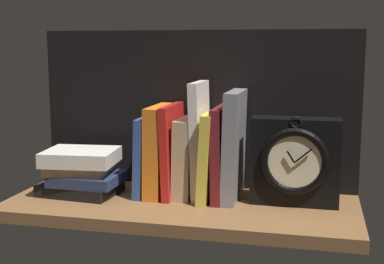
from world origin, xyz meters
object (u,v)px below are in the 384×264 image
Objects in this scene: book_red_requiem at (173,150)px; book_yellow_seinlanguage at (210,155)px; book_orange_pandolfini at (160,150)px; book_maroon_dawkins at (221,153)px; framed_clock at (295,161)px; book_stack_side at (82,172)px; book_gray_chess at (234,145)px; book_white_catcher at (200,140)px; book_blue_modern at (147,155)px; book_tan_shortstories at (186,157)px.

book_yellow_seinlanguage is at bearing -0.00° from book_red_requiem.
book_orange_pandolfini is 0.99× the size of book_maroon_dawkins.
framed_clock is 46.82cm from book_stack_side.
book_maroon_dawkins is 0.85× the size of book_gray_chess.
book_red_requiem reaches higher than book_maroon_dawkins.
book_maroon_dawkins is 3.27cm from book_gray_chess.
framed_clock is (20.56, -1.57, -3.42)cm from book_white_catcher.
book_blue_modern is 32.77cm from framed_clock.
framed_clock is at bearing -3.36° from book_red_requiem.
book_tan_shortstories is 0.91× the size of book_yellow_seinlanguage.
book_blue_modern is 0.97× the size of book_stack_side.
book_blue_modern is 16.94cm from book_maroon_dawkins.
book_gray_chess is (10.66, 0.00, 3.10)cm from book_tan_shortstories.
book_white_catcher is (6.20, -0.00, 2.57)cm from book_red_requiem.
book_white_catcher is 1.08× the size of book_gray_chess.
book_orange_pandolfini is at bearing 180.00° from book_red_requiem.
book_maroon_dawkins is at bearing -0.00° from book_red_requiem.
book_tan_shortstories is at bearing 180.00° from book_maroon_dawkins.
book_tan_shortstories is at bearing -0.00° from book_red_requiem.
book_maroon_dawkins is 1.06× the size of framed_clock.
book_yellow_seinlanguage and framed_clock have the same top height.
book_white_catcher is at bearing -0.00° from book_red_requiem.
book_yellow_seinlanguage is at bearing 175.07° from framed_clock.
book_gray_chess reaches higher than book_tan_shortstories.
book_red_requiem is 13.80cm from book_gray_chess.
book_maroon_dawkins is at bearing 8.58° from book_stack_side.
book_maroon_dawkins is (7.87, -0.00, 1.39)cm from book_tan_shortstories.
book_orange_pandolfini is (3.03, 0.00, 1.20)cm from book_blue_modern.
book_yellow_seinlanguage is (14.51, -0.00, 0.73)cm from book_blue_modern.
book_white_catcher reaches higher than framed_clock.
book_gray_chess reaches higher than book_red_requiem.
book_white_catcher is 3.94cm from book_yellow_seinlanguage.
book_blue_modern is 0.69× the size of book_white_catcher.
book_gray_chess is (5.17, 0.00, 2.27)cm from book_yellow_seinlanguage.
book_white_catcher is 20.90cm from framed_clock.
book_red_requiem reaches higher than book_blue_modern.
framed_clock is (23.72, -1.57, 0.59)cm from book_tan_shortstories.
book_yellow_seinlanguage is (11.48, -0.00, -0.47)cm from book_orange_pandolfini.
book_white_catcher reaches higher than book_yellow_seinlanguage.
book_blue_modern is 9.02cm from book_tan_shortstories.
book_yellow_seinlanguage is (8.53, -0.00, -0.61)cm from book_red_requiem.
book_orange_pandolfini reaches higher than framed_clock.
book_tan_shortstories is at bearing 180.00° from book_white_catcher.
framed_clock reaches higher than book_stack_side.
book_tan_shortstories is 11.10cm from book_gray_chess.
book_gray_chess is (2.79, 0.00, 1.71)cm from book_maroon_dawkins.
book_yellow_seinlanguage reaches higher than book_blue_modern.
book_stack_side is (-30.69, -4.63, -4.97)cm from book_maroon_dawkins.
book_yellow_seinlanguage is 1.00× the size of framed_clock.
book_blue_modern is 0.92× the size of book_yellow_seinlanguage.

